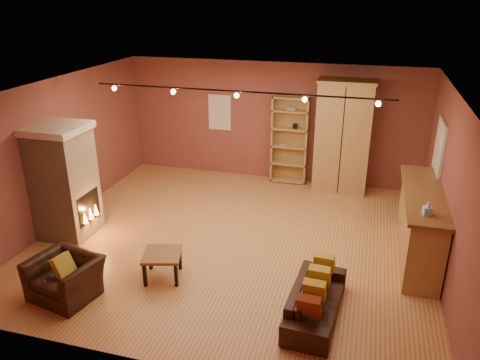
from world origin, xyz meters
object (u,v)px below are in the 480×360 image
(bookcase, at_px, (290,139))
(loveseat, at_px, (316,294))
(armchair, at_px, (64,271))
(coffee_table, at_px, (162,257))
(fireplace, at_px, (64,182))
(armoire, at_px, (343,137))
(bar_counter, at_px, (420,225))

(bookcase, relative_size, loveseat, 1.23)
(armchair, bearing_deg, coffee_table, 46.23)
(fireplace, height_order, armchair, fireplace)
(bookcase, distance_m, loveseat, 5.12)
(armoire, height_order, armchair, armoire)
(loveseat, relative_size, armchair, 1.58)
(bookcase, height_order, armoire, armoire)
(bar_counter, distance_m, armchair, 5.77)
(bar_counter, bearing_deg, armoire, 119.97)
(bar_counter, bearing_deg, coffee_table, -155.90)
(bar_counter, distance_m, loveseat, 2.54)
(fireplace, distance_m, armchair, 2.14)
(fireplace, xyz_separation_m, coffee_table, (2.29, -0.89, -0.68))
(armchair, bearing_deg, fireplace, 134.02)
(fireplace, height_order, armoire, armoire)
(fireplace, relative_size, coffee_table, 2.95)
(bookcase, relative_size, armchair, 1.95)
(armchair, bearing_deg, armoire, 66.94)
(loveseat, bearing_deg, bar_counter, -32.07)
(bookcase, relative_size, armoire, 0.82)
(bookcase, bearing_deg, armchair, -113.75)
(armoire, xyz_separation_m, armchair, (-3.62, -5.25, -0.85))
(armchair, distance_m, coffee_table, 1.46)
(armoire, height_order, coffee_table, armoire)
(fireplace, height_order, bookcase, fireplace)
(fireplace, bearing_deg, armoire, 36.81)
(bookcase, distance_m, armoire, 1.25)
(coffee_table, bearing_deg, fireplace, 158.83)
(armchair, xyz_separation_m, coffee_table, (1.20, 0.83, -0.04))
(bookcase, distance_m, coffee_table, 4.83)
(coffee_table, bearing_deg, armchair, -145.30)
(bookcase, height_order, loveseat, bookcase)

